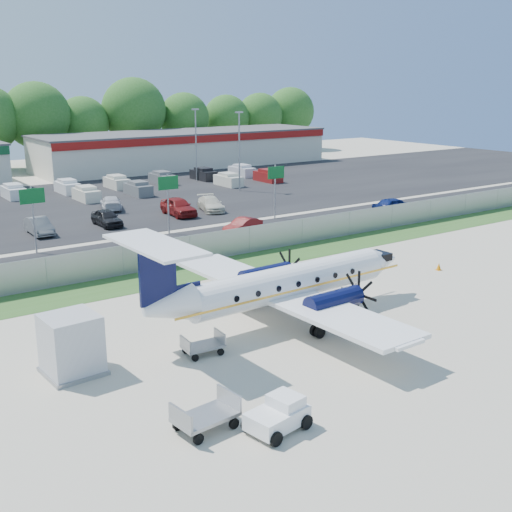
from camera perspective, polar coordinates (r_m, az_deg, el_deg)
ground at (r=34.14m, az=5.81°, el=-5.89°), size 170.00×170.00×0.00m
grass_verge at (r=43.42m, az=-4.54°, el=-1.23°), size 170.00×4.00×0.02m
access_road at (r=49.38m, az=-8.67°, el=0.66°), size 170.00×8.00×0.02m
parking_lot at (r=68.46m, az=-16.57°, el=4.24°), size 170.00×32.00×0.02m
perimeter_fence at (r=44.84m, az=-5.86°, el=0.59°), size 120.00×0.06×1.99m
building_east at (r=98.45m, az=-6.35°, el=9.46°), size 44.40×12.40×5.24m
sign_left at (r=49.44m, az=-19.23°, el=4.28°), size 1.80×0.26×5.00m
sign_mid at (r=53.39m, az=-7.81°, el=5.73°), size 1.80×0.26×5.00m
sign_right at (r=59.15m, az=1.75°, el=6.77°), size 1.80×0.26×5.00m
light_pole_ne at (r=74.65m, az=-1.50°, el=9.77°), size 0.90×0.35×9.09m
light_pole_se at (r=83.15m, az=-5.36°, el=10.26°), size 0.90×0.35×9.09m
aircraft at (r=33.57m, az=2.49°, el=-2.46°), size 17.21×16.99×5.35m
pushback_tug at (r=23.96m, az=2.07°, el=-13.89°), size 2.45×1.95×1.21m
baggage_cart_near at (r=23.98m, az=-4.50°, el=-13.95°), size 2.43×1.62×1.20m
baggage_cart_far at (r=30.07m, az=-4.74°, el=-7.91°), size 1.94×1.25×0.98m
service_container at (r=28.97m, az=-16.09°, el=-7.73°), size 2.52×2.52×2.65m
cone_nose at (r=44.89m, az=15.94°, el=-0.92°), size 0.35×0.35×0.50m
cone_starboard_wing at (r=39.20m, az=3.51°, el=-2.66°), size 0.36×0.36×0.51m
road_car_mid at (r=53.87m, az=-1.17°, el=2.04°), size 4.12×2.42×1.28m
road_car_east at (r=63.42m, az=12.14°, el=3.70°), size 4.72×1.97×1.60m
parked_car_b at (r=56.39m, az=-18.67°, el=1.83°), size 1.58×4.34×1.42m
parked_car_c at (r=58.18m, az=-13.08°, el=2.63°), size 1.73×4.24×1.44m
parked_car_d at (r=61.66m, az=-6.89°, el=3.61°), size 2.32×5.15×1.72m
parked_car_e at (r=63.57m, az=-4.03°, el=4.03°), size 3.24×5.13×1.38m
parked_car_g at (r=65.66m, az=-12.75°, el=4.05°), size 3.28×5.05×1.36m
far_parking_rows at (r=73.16m, az=-17.84°, el=4.80°), size 56.00×10.00×1.60m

